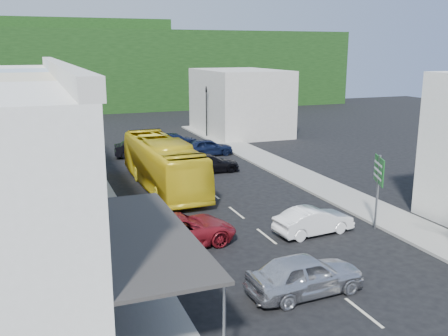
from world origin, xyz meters
TOP-DOWN VIEW (x-y plane):
  - ground at (0.00, 0.00)m, footprint 120.00×120.00m
  - sidewalk_left at (-7.50, 10.00)m, footprint 3.00×52.00m
  - sidewalk_right at (7.50, 10.00)m, footprint 3.00×52.00m
  - distant_block_left at (-12.00, 27.00)m, footprint 8.00×10.00m
  - distant_block_right at (11.00, 30.00)m, footprint 8.00×12.00m
  - hillside at (-1.45, 65.09)m, footprint 80.00×26.00m
  - bus at (-2.62, 10.66)m, footprint 2.79×11.66m
  - car_silver at (-1.25, -5.99)m, footprint 4.50×2.05m
  - car_white at (2.40, -0.50)m, footprint 4.56×2.23m
  - car_red at (-4.40, 0.41)m, footprint 4.75×2.30m
  - car_black_near at (1.72, 13.73)m, footprint 4.53×1.90m
  - car_navy_mid at (3.67, 19.64)m, footprint 4.41×1.83m
  - car_black_far at (-1.89, 20.99)m, footprint 4.58×2.31m
  - car_navy_far at (2.04, 24.55)m, footprint 4.57×2.01m
  - pedestrian_left at (-7.86, 0.51)m, footprint 0.40×0.60m
  - direction_sign at (5.80, -1.02)m, footprint 1.51×1.92m
  - traffic_signal at (6.60, 28.51)m, footprint 0.92×1.27m

SIDE VIEW (x-z plane):
  - ground at x=0.00m, z-range 0.00..0.00m
  - sidewalk_left at x=-7.50m, z-range 0.00..0.15m
  - sidewalk_right at x=7.50m, z-range 0.00..0.15m
  - car_silver at x=-1.25m, z-range 0.00..1.40m
  - car_white at x=2.40m, z-range 0.00..1.40m
  - car_red at x=-4.40m, z-range 0.00..1.40m
  - car_black_near at x=1.72m, z-range 0.00..1.40m
  - car_navy_mid at x=3.67m, z-range 0.00..1.40m
  - car_black_far at x=-1.89m, z-range 0.00..1.40m
  - car_navy_far at x=2.04m, z-range 0.00..1.40m
  - pedestrian_left at x=-7.86m, z-range 0.15..1.85m
  - bus at x=-2.62m, z-range 0.00..3.10m
  - direction_sign at x=5.80m, z-range 0.00..3.94m
  - traffic_signal at x=6.60m, z-range 0.00..5.40m
  - distant_block_left at x=-12.00m, z-range 0.00..6.00m
  - distant_block_right at x=11.00m, z-range 0.00..7.00m
  - hillside at x=-1.45m, z-range -0.27..13.73m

